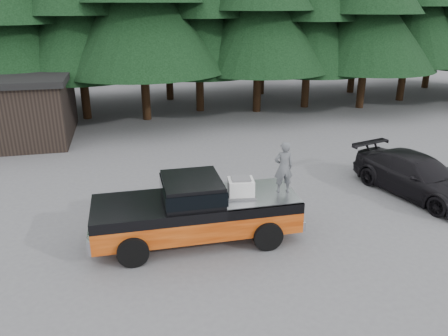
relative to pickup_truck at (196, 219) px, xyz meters
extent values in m
plane|color=#535356|center=(0.48, 0.24, -0.67)|extent=(120.00, 120.00, 0.00)
cube|color=black|center=(-0.10, 0.00, 0.96)|extent=(1.66, 1.90, 0.59)
cube|color=silver|center=(1.28, -0.15, 0.91)|extent=(0.78, 0.68, 0.49)
imported|color=#4D5054|center=(2.54, -0.16, 1.43)|extent=(0.57, 0.39, 1.54)
imported|color=black|center=(8.25, 1.43, 0.05)|extent=(3.27, 5.31, 1.44)
camera|label=1|loc=(-1.74, -11.17, 5.84)|focal=35.00mm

